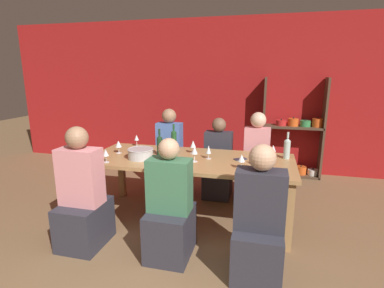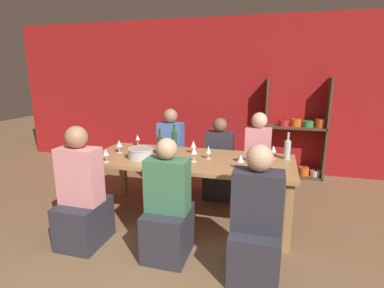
% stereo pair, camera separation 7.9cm
% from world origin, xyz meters
% --- Properties ---
extents(wall_back_red, '(8.80, 0.06, 2.70)m').
position_xyz_m(wall_back_red, '(0.00, 3.83, 1.35)').
color(wall_back_red, '#A31919').
rests_on(wall_back_red, ground_plane).
extents(shelf_unit, '(1.00, 0.30, 1.68)m').
position_xyz_m(shelf_unit, '(1.15, 3.63, 0.66)').
color(shelf_unit, '#4C3828').
rests_on(shelf_unit, ground_plane).
extents(dining_table, '(2.42, 1.01, 0.77)m').
position_xyz_m(dining_table, '(-0.18, 1.67, 0.69)').
color(dining_table, '#AD7F4C').
rests_on(dining_table, ground_plane).
extents(mixing_bowl, '(0.31, 0.31, 0.12)m').
position_xyz_m(mixing_bowl, '(-0.74, 1.51, 0.83)').
color(mixing_bowl, '#B7BABC').
rests_on(mixing_bowl, dining_table).
extents(wine_bottle_green, '(0.07, 0.07, 0.33)m').
position_xyz_m(wine_bottle_green, '(-0.57, 1.71, 0.90)').
color(wine_bottle_green, '#19381E').
rests_on(wine_bottle_green, dining_table).
extents(wine_bottle_dark, '(0.07, 0.07, 0.34)m').
position_xyz_m(wine_bottle_dark, '(-0.48, 2.00, 0.91)').
color(wine_bottle_dark, '#1E4C23').
rests_on(wine_bottle_dark, dining_table).
extents(wine_bottle_amber, '(0.07, 0.07, 0.32)m').
position_xyz_m(wine_bottle_amber, '(0.93, 1.93, 0.90)').
color(wine_bottle_amber, '#B2C6C1').
rests_on(wine_bottle_amber, dining_table).
extents(wine_glass_empty_a, '(0.06, 0.06, 0.16)m').
position_xyz_m(wine_glass_empty_a, '(0.04, 1.70, 0.88)').
color(wine_glass_empty_a, white).
rests_on(wine_glass_empty_a, dining_table).
extents(wine_glass_empty_b, '(0.07, 0.07, 0.16)m').
position_xyz_m(wine_glass_empty_b, '(-0.19, 1.89, 0.89)').
color(wine_glass_empty_b, white).
rests_on(wine_glass_empty_b, dining_table).
extents(wine_glass_red_a, '(0.08, 0.08, 0.16)m').
position_xyz_m(wine_glass_red_a, '(-1.10, 1.67, 0.88)').
color(wine_glass_red_a, white).
rests_on(wine_glass_red_a, dining_table).
extents(wine_glass_red_b, '(0.08, 0.08, 0.16)m').
position_xyz_m(wine_glass_red_b, '(0.61, 1.58, 0.88)').
color(wine_glass_red_b, white).
rests_on(wine_glass_red_b, dining_table).
extents(wine_glass_red_c, '(0.06, 0.06, 0.16)m').
position_xyz_m(wine_glass_red_c, '(-1.03, 2.05, 0.89)').
color(wine_glass_red_c, white).
rests_on(wine_glass_red_c, dining_table).
extents(wine_glass_red_d, '(0.07, 0.07, 0.15)m').
position_xyz_m(wine_glass_red_d, '(-1.05, 1.27, 0.88)').
color(wine_glass_red_d, white).
rests_on(wine_glass_red_d, dining_table).
extents(wine_glass_white_a, '(0.07, 0.07, 0.16)m').
position_xyz_m(wine_glass_white_a, '(0.65, 1.29, 0.88)').
color(wine_glass_white_a, white).
rests_on(wine_glass_white_a, dining_table).
extents(wine_glass_white_b, '(0.07, 0.07, 0.16)m').
position_xyz_m(wine_glass_white_b, '(0.77, 1.91, 0.88)').
color(wine_glass_white_b, white).
rests_on(wine_glass_white_b, dining_table).
extents(wine_glass_empty_c, '(0.07, 0.07, 0.18)m').
position_xyz_m(wine_glass_empty_c, '(-0.09, 1.54, 0.90)').
color(wine_glass_empty_c, white).
rests_on(wine_glass_empty_c, dining_table).
extents(wine_glass_red_e, '(0.07, 0.07, 0.16)m').
position_xyz_m(wine_glass_red_e, '(0.45, 1.41, 0.88)').
color(wine_glass_red_e, white).
rests_on(wine_glass_red_e, dining_table).
extents(wine_glass_red_f, '(0.07, 0.07, 0.15)m').
position_xyz_m(wine_glass_red_f, '(-0.34, 1.26, 0.88)').
color(wine_glass_red_f, white).
rests_on(wine_glass_red_f, dining_table).
extents(cell_phone, '(0.16, 0.14, 0.01)m').
position_xyz_m(cell_phone, '(0.41, 1.76, 0.78)').
color(cell_phone, '#1E2338').
rests_on(cell_phone, dining_table).
extents(person_near_a, '(0.42, 0.53, 1.19)m').
position_xyz_m(person_near_a, '(0.67, 0.79, 0.44)').
color(person_near_a, '#2D2D38').
rests_on(person_near_a, ground_plane).
extents(person_far_a, '(0.34, 0.43, 1.25)m').
position_xyz_m(person_far_a, '(0.57, 2.42, 0.47)').
color(person_far_a, '#2D2D38').
rests_on(person_far_a, ground_plane).
extents(person_near_b, '(0.42, 0.52, 1.26)m').
position_xyz_m(person_near_b, '(-1.09, 0.83, 0.46)').
color(person_near_b, '#2D2D38').
rests_on(person_near_b, ground_plane).
extents(person_far_b, '(0.36, 0.45, 1.25)m').
position_xyz_m(person_far_b, '(-0.69, 2.45, 0.47)').
color(person_far_b, '#2D2D38').
rests_on(person_far_b, ground_plane).
extents(person_near_c, '(0.40, 0.50, 1.18)m').
position_xyz_m(person_near_c, '(-0.17, 0.87, 0.43)').
color(person_near_c, '#2D2D38').
rests_on(person_near_c, ground_plane).
extents(person_far_c, '(0.38, 0.48, 1.15)m').
position_xyz_m(person_far_c, '(0.04, 2.45, 0.42)').
color(person_far_c, '#2D2D38').
rests_on(person_far_c, ground_plane).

